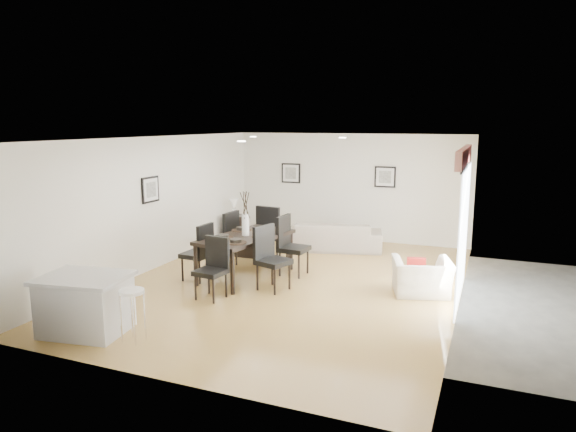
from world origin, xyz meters
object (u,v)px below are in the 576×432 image
at_px(dining_chair_head, 214,264).
at_px(kitchen_island, 85,304).
at_px(dining_chair_foot, 271,231).
at_px(sofa, 333,236).
at_px(dining_table, 246,240).
at_px(dining_chair_wnear, 200,249).
at_px(dining_chair_enear, 269,254).
at_px(dining_chair_efar, 289,242).
at_px(coffee_table, 243,247).
at_px(bar_stool, 132,297).
at_px(dining_chair_wfar, 226,236).
at_px(side_table, 234,228).
at_px(armchair, 422,277).

bearing_deg(dining_chair_head, kitchen_island, -109.05).
bearing_deg(dining_chair_foot, kitchen_island, 84.71).
distance_m(sofa, dining_chair_head, 4.09).
height_order(dining_table, dining_chair_wnear, dining_chair_wnear).
distance_m(dining_chair_enear, dining_chair_efar, 0.98).
xyz_separation_m(dining_table, coffee_table, (-0.85, 1.53, -0.57)).
relative_size(coffee_table, kitchen_island, 0.68).
bearing_deg(dining_chair_efar, dining_chair_head, 162.74).
height_order(dining_chair_head, bar_stool, dining_chair_head).
bearing_deg(dining_chair_wfar, dining_table, 59.67).
bearing_deg(coffee_table, dining_chair_foot, -20.95).
xyz_separation_m(dining_chair_wfar, dining_chair_head, (0.71, -1.74, -0.07)).
bearing_deg(dining_table, side_table, 133.45).
bearing_deg(coffee_table, sofa, 33.30).
bearing_deg(bar_stool, coffee_table, 98.96).
relative_size(armchair, side_table, 1.48).
relative_size(dining_chair_efar, bar_stool, 1.59).
bearing_deg(armchair, dining_chair_enear, -1.68).
relative_size(dining_chair_efar, dining_chair_head, 1.12).
relative_size(armchair, dining_chair_head, 0.93).
xyz_separation_m(dining_chair_foot, coffee_table, (-0.84, 0.30, -0.50)).
distance_m(dining_table, dining_chair_foot, 1.23).
relative_size(dining_chair_efar, side_table, 1.79).
distance_m(dining_chair_wnear, bar_stool, 2.81).
relative_size(dining_chair_efar, kitchen_island, 0.88).
height_order(dining_chair_wfar, dining_chair_enear, dining_chair_wfar).
distance_m(armchair, dining_chair_head, 3.62).
bearing_deg(sofa, dining_chair_head, 62.41).
xyz_separation_m(dining_table, dining_chair_wfar, (-0.70, 0.49, -0.09)).
bearing_deg(dining_table, kitchen_island, -94.53).
xyz_separation_m(sofa, dining_chair_wnear, (-1.62, -3.25, 0.28)).
bearing_deg(kitchen_island, bar_stool, -9.21).
xyz_separation_m(dining_chair_wfar, kitchen_island, (-0.23, -3.74, -0.23)).
relative_size(dining_chair_wnear, kitchen_island, 0.83).
bearing_deg(dining_table, dining_chair_foot, 102.03).
distance_m(dining_table, side_table, 3.22).
distance_m(dining_chair_head, side_table, 4.31).
xyz_separation_m(dining_chair_head, bar_stool, (-0.11, -2.00, 0.05)).
xyz_separation_m(dining_chair_efar, kitchen_island, (-1.63, -3.75, -0.23)).
height_order(side_table, bar_stool, bar_stool).
bearing_deg(dining_chair_wfar, dining_chair_enear, 60.36).
height_order(dining_chair_efar, coffee_table, dining_chair_efar).
relative_size(sofa, dining_chair_efar, 1.94).
relative_size(dining_chair_wnear, dining_chair_head, 1.05).
bearing_deg(bar_stool, dining_table, 88.23).
distance_m(dining_chair_wnear, side_table, 3.38).
relative_size(dining_chair_wfar, kitchen_island, 0.88).
height_order(dining_chair_wfar, dining_chair_head, dining_chair_wfar).
bearing_deg(dining_chair_wnear, kitchen_island, -2.06).
relative_size(dining_chair_efar, dining_chair_foot, 0.96).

